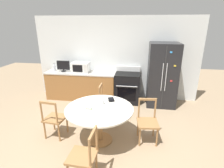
# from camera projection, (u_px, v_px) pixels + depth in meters

# --- Properties ---
(ground_plane) EXTENTS (14.00, 14.00, 0.00)m
(ground_plane) POSITION_uv_depth(u_px,v_px,m) (99.00, 146.00, 3.58)
(ground_plane) COLOR #9E8466
(back_wall) EXTENTS (5.20, 0.10, 2.60)m
(back_wall) POSITION_uv_depth(u_px,v_px,m) (116.00, 58.00, 5.62)
(back_wall) COLOR silver
(back_wall) RESTS_ON ground_plane
(kitchen_counter) EXTENTS (2.24, 0.64, 0.90)m
(kitchen_counter) POSITION_uv_depth(u_px,v_px,m) (81.00, 85.00, 5.72)
(kitchen_counter) COLOR #936033
(kitchen_counter) RESTS_ON ground_plane
(refrigerator) EXTENTS (0.83, 0.77, 1.87)m
(refrigerator) POSITION_uv_depth(u_px,v_px,m) (162.00, 75.00, 5.13)
(refrigerator) COLOR black
(refrigerator) RESTS_ON ground_plane
(oven_range) EXTENTS (0.76, 0.68, 1.08)m
(oven_range) POSITION_uv_depth(u_px,v_px,m) (127.00, 87.00, 5.48)
(oven_range) COLOR black
(oven_range) RESTS_ON ground_plane
(microwave) EXTENTS (0.54, 0.36, 0.31)m
(microwave) POSITION_uv_depth(u_px,v_px,m) (81.00, 67.00, 5.52)
(microwave) COLOR white
(microwave) RESTS_ON kitchen_counter
(countertop_tv) EXTENTS (0.41, 0.16, 0.35)m
(countertop_tv) POSITION_uv_depth(u_px,v_px,m) (63.00, 66.00, 5.58)
(countertop_tv) COLOR black
(countertop_tv) RESTS_ON kitchen_counter
(counter_bottle) EXTENTS (0.08, 0.08, 0.25)m
(counter_bottle) POSITION_uv_depth(u_px,v_px,m) (55.00, 68.00, 5.68)
(counter_bottle) COLOR silver
(counter_bottle) RESTS_ON kitchen_counter
(dining_table) EXTENTS (1.38, 1.38, 0.76)m
(dining_table) POSITION_uv_depth(u_px,v_px,m) (99.00, 114.00, 3.54)
(dining_table) COLOR beige
(dining_table) RESTS_ON ground_plane
(dining_chair_left) EXTENTS (0.46, 0.46, 0.90)m
(dining_chair_left) POSITION_uv_depth(u_px,v_px,m) (54.00, 119.00, 3.75)
(dining_chair_left) COLOR #9E7042
(dining_chair_left) RESTS_ON ground_plane
(dining_chair_far) EXTENTS (0.43, 0.43, 0.90)m
(dining_chair_far) POSITION_uv_depth(u_px,v_px,m) (107.00, 102.00, 4.54)
(dining_chair_far) COLOR #9E7042
(dining_chair_far) RESTS_ON ground_plane
(dining_chair_right) EXTENTS (0.46, 0.46, 0.90)m
(dining_chair_right) POSITION_uv_depth(u_px,v_px,m) (147.00, 122.00, 3.62)
(dining_chair_right) COLOR #9E7042
(dining_chair_right) RESTS_ON ground_plane
(dining_chair_near) EXTENTS (0.44, 0.44, 0.90)m
(dining_chair_near) POSITION_uv_depth(u_px,v_px,m) (84.00, 156.00, 2.69)
(dining_chair_near) COLOR #9E7042
(dining_chair_near) RESTS_ON ground_plane
(candle_glass) EXTENTS (0.09, 0.09, 0.09)m
(candle_glass) POSITION_uv_depth(u_px,v_px,m) (102.00, 102.00, 3.68)
(candle_glass) COLOR silver
(candle_glass) RESTS_ON dining_table
(folded_napkin) EXTENTS (0.17, 0.12, 0.05)m
(folded_napkin) POSITION_uv_depth(u_px,v_px,m) (88.00, 108.00, 3.46)
(folded_napkin) COLOR beige
(folded_napkin) RESTS_ON dining_table
(wallet) EXTENTS (0.16, 0.17, 0.07)m
(wallet) POSITION_uv_depth(u_px,v_px,m) (111.00, 100.00, 3.82)
(wallet) COLOR black
(wallet) RESTS_ON dining_table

